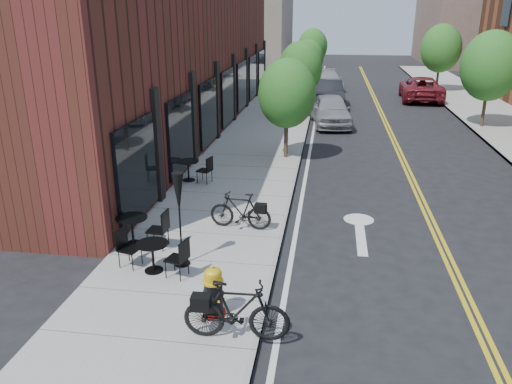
{
  "coord_description": "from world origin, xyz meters",
  "views": [
    {
      "loc": [
        1.02,
        -9.99,
        5.56
      ],
      "look_at": [
        -0.81,
        2.39,
        1.0
      ],
      "focal_mm": 35.0,
      "sensor_mm": 36.0,
      "label": 1
    }
  ],
  "objects_px": {
    "bicycle_left": "(240,211)",
    "bicycle_right": "(236,311)",
    "parked_car_c": "(328,80)",
    "bistro_set_c": "(188,168)",
    "parked_car_a": "(331,110)",
    "fire_hydrant": "(213,292)",
    "bistro_set_b": "(132,227)",
    "parked_car_far": "(421,88)",
    "bistro_set_a": "(153,253)",
    "patio_umbrella": "(179,200)",
    "parked_car_b": "(328,93)"
  },
  "relations": [
    {
      "from": "bistro_set_a",
      "to": "bistro_set_c",
      "type": "relative_size",
      "value": 0.98
    },
    {
      "from": "bistro_set_b",
      "to": "patio_umbrella",
      "type": "xyz_separation_m",
      "value": [
        1.48,
        -0.81,
        1.09
      ]
    },
    {
      "from": "fire_hydrant",
      "to": "parked_car_a",
      "type": "xyz_separation_m",
      "value": [
        2.05,
        17.74,
        0.17
      ]
    },
    {
      "from": "bicycle_left",
      "to": "fire_hydrant",
      "type": "bearing_deg",
      "value": 8.3
    },
    {
      "from": "bicycle_right",
      "to": "bistro_set_a",
      "type": "height_order",
      "value": "bicycle_right"
    },
    {
      "from": "bistro_set_c",
      "to": "parked_car_a",
      "type": "distance_m",
      "value": 11.12
    },
    {
      "from": "parked_car_far",
      "to": "bicycle_left",
      "type": "bearing_deg",
      "value": 73.49
    },
    {
      "from": "parked_car_far",
      "to": "bistro_set_a",
      "type": "bearing_deg",
      "value": 72.35
    },
    {
      "from": "fire_hydrant",
      "to": "bistro_set_c",
      "type": "bearing_deg",
      "value": 111.03
    },
    {
      "from": "bicycle_right",
      "to": "bicycle_left",
      "type": "bearing_deg",
      "value": 6.95
    },
    {
      "from": "fire_hydrant",
      "to": "bicycle_left",
      "type": "xyz_separation_m",
      "value": [
        -0.21,
        4.03,
        0.01
      ]
    },
    {
      "from": "parked_car_a",
      "to": "parked_car_c",
      "type": "bearing_deg",
      "value": 84.17
    },
    {
      "from": "bicycle_left",
      "to": "bistro_set_c",
      "type": "height_order",
      "value": "bicycle_left"
    },
    {
      "from": "bistro_set_b",
      "to": "parked_car_b",
      "type": "distance_m",
      "value": 21.02
    },
    {
      "from": "fire_hydrant",
      "to": "bistro_set_a",
      "type": "relative_size",
      "value": 0.61
    },
    {
      "from": "bistro_set_c",
      "to": "bistro_set_b",
      "type": "bearing_deg",
      "value": -74.9
    },
    {
      "from": "fire_hydrant",
      "to": "parked_car_far",
      "type": "height_order",
      "value": "parked_car_far"
    },
    {
      "from": "bistro_set_a",
      "to": "parked_car_a",
      "type": "height_order",
      "value": "parked_car_a"
    },
    {
      "from": "bicycle_left",
      "to": "bistro_set_b",
      "type": "xyz_separation_m",
      "value": [
        -2.44,
        -1.38,
        -0.02
      ]
    },
    {
      "from": "parked_car_a",
      "to": "parked_car_b",
      "type": "distance_m",
      "value": 5.45
    },
    {
      "from": "bistro_set_a",
      "to": "parked_car_c",
      "type": "relative_size",
      "value": 0.36
    },
    {
      "from": "bicycle_right",
      "to": "bistro_set_b",
      "type": "distance_m",
      "value": 4.62
    },
    {
      "from": "bistro_set_c",
      "to": "parked_car_c",
      "type": "bearing_deg",
      "value": 94.07
    },
    {
      "from": "bicycle_left",
      "to": "bicycle_right",
      "type": "relative_size",
      "value": 0.89
    },
    {
      "from": "patio_umbrella",
      "to": "parked_car_a",
      "type": "distance_m",
      "value": 16.24
    },
    {
      "from": "bicycle_right",
      "to": "parked_car_far",
      "type": "bearing_deg",
      "value": -17.46
    },
    {
      "from": "parked_car_a",
      "to": "parked_car_far",
      "type": "bearing_deg",
      "value": 48.71
    },
    {
      "from": "bicycle_right",
      "to": "parked_car_far",
      "type": "xyz_separation_m",
      "value": [
        7.29,
        26.98,
        0.08
      ]
    },
    {
      "from": "parked_car_a",
      "to": "parked_car_c",
      "type": "height_order",
      "value": "parked_car_a"
    },
    {
      "from": "bicycle_left",
      "to": "bistro_set_b",
      "type": "distance_m",
      "value": 2.8
    },
    {
      "from": "bistro_set_a",
      "to": "bistro_set_c",
      "type": "xyz_separation_m",
      "value": [
        -0.94,
        6.22,
        0.01
      ]
    },
    {
      "from": "bistro_set_c",
      "to": "parked_car_c",
      "type": "height_order",
      "value": "parked_car_c"
    },
    {
      "from": "bicycle_left",
      "to": "bistro_set_b",
      "type": "relative_size",
      "value": 0.93
    },
    {
      "from": "bistro_set_b",
      "to": "parked_car_b",
      "type": "relative_size",
      "value": 0.37
    },
    {
      "from": "bicycle_left",
      "to": "bistro_set_c",
      "type": "bearing_deg",
      "value": -140.79
    },
    {
      "from": "parked_car_a",
      "to": "parked_car_far",
      "type": "relative_size",
      "value": 0.82
    },
    {
      "from": "bicycle_left",
      "to": "bicycle_right",
      "type": "height_order",
      "value": "bicycle_right"
    },
    {
      "from": "parked_car_a",
      "to": "bistro_set_b",
      "type": "bearing_deg",
      "value": -114.46
    },
    {
      "from": "parked_car_c",
      "to": "bicycle_right",
      "type": "bearing_deg",
      "value": -99.81
    },
    {
      "from": "bistro_set_a",
      "to": "patio_umbrella",
      "type": "xyz_separation_m",
      "value": [
        0.54,
        0.4,
        1.13
      ]
    },
    {
      "from": "patio_umbrella",
      "to": "parked_car_c",
      "type": "relative_size",
      "value": 0.47
    },
    {
      "from": "bistro_set_b",
      "to": "parked_car_far",
      "type": "distance_m",
      "value": 25.88
    },
    {
      "from": "bistro_set_c",
      "to": "parked_car_a",
      "type": "bearing_deg",
      "value": 80.12
    },
    {
      "from": "fire_hydrant",
      "to": "bicycle_left",
      "type": "distance_m",
      "value": 4.03
    },
    {
      "from": "parked_car_a",
      "to": "bicycle_right",
      "type": "bearing_deg",
      "value": -101.79
    },
    {
      "from": "bistro_set_a",
      "to": "parked_car_far",
      "type": "distance_m",
      "value": 26.63
    },
    {
      "from": "bistro_set_a",
      "to": "bicycle_right",
      "type": "bearing_deg",
      "value": -28.94
    },
    {
      "from": "patio_umbrella",
      "to": "parked_car_a",
      "type": "bearing_deg",
      "value": 78.56
    },
    {
      "from": "fire_hydrant",
      "to": "parked_car_b",
      "type": "distance_m",
      "value": 23.27
    },
    {
      "from": "bicycle_left",
      "to": "bicycle_right",
      "type": "xyz_separation_m",
      "value": [
        0.77,
        -4.7,
        0.06
      ]
    }
  ]
}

